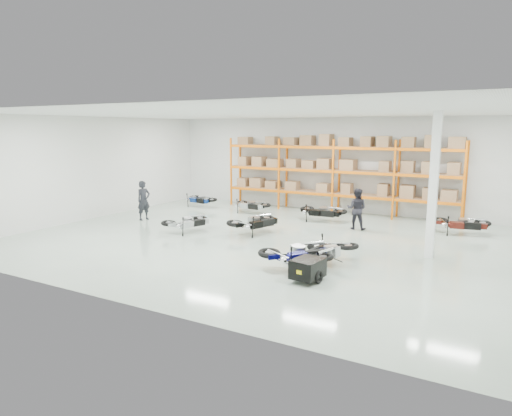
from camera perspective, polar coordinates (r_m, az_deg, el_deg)
The scene contains 14 objects.
room at distance 16.01m, azimuth 2.28°, elevation 3.71°, with size 18.00×18.00×18.00m.
pallet_rack at distance 21.93m, azimuth 10.00°, elevation 5.25°, with size 11.28×0.98×3.62m.
structural_column at distance 14.92m, azimuth 21.30°, elevation 2.60°, with size 0.25×0.25×4.50m, color white.
moto_blue_centre at distance 13.12m, azimuth 5.31°, elevation -5.07°, with size 0.86×1.93×1.18m, color #060743, non-canonical shape.
moto_silver_left at distance 17.79m, azimuth -8.56°, elevation -1.42°, with size 0.75×1.69×1.03m, color #A8ACAF, non-canonical shape.
moto_black_far_left at distance 17.36m, azimuth -0.13°, elevation -1.39°, with size 0.84×1.89×1.15m, color black, non-canonical shape.
moto_touring_right at distance 13.50m, azimuth 9.15°, elevation -4.85°, with size 0.82×1.84×1.13m, color black, non-canonical shape.
trailer at distance 12.12m, azimuth 6.48°, elevation -7.53°, with size 0.78×1.46×0.60m.
moto_back_a at distance 23.57m, azimuth -7.02°, elevation 1.34°, with size 0.73×1.63×1.00m, color navy, non-canonical shape.
moto_back_b at distance 21.66m, azimuth -0.67°, elevation 0.66°, with size 0.73×1.64×1.00m, color #9EA4A7, non-canonical shape.
moto_back_c at distance 19.90m, azimuth 8.20°, elevation -0.10°, with size 0.81×1.81×1.11m, color black, non-canonical shape.
moto_back_d at distance 18.92m, azimuth 24.32°, elevation -1.43°, with size 0.79×1.79×1.09m, color #45130D, non-canonical shape.
person_left at distance 20.62m, azimuth -13.87°, elevation 0.93°, with size 0.63×0.41×1.73m, color black.
person_back at distance 18.58m, azimuth 12.47°, elevation -0.11°, with size 0.80×0.62×1.64m, color #222028.
Camera 1 is at (7.23, -14.18, 3.96)m, focal length 32.00 mm.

